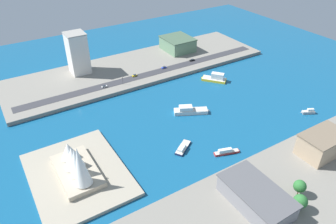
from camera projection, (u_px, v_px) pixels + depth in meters
name	position (u px, v px, depth m)	size (l,w,h in m)	color
ground_plane	(198.00, 114.00, 230.00)	(440.00, 440.00, 0.00)	#145684
quay_west	(302.00, 195.00, 164.40)	(70.00, 240.00, 3.01)	gray
quay_east	(140.00, 67.00, 293.95)	(70.00, 240.00, 3.01)	gray
peninsula_point	(78.00, 174.00, 177.59)	(65.25, 50.03, 2.00)	#A89E89
road_strip	(150.00, 74.00, 278.69)	(9.20, 228.00, 0.15)	#38383D
patrol_launch_navy	(183.00, 148.00, 196.78)	(12.65, 15.45, 3.24)	#1E284C
ferry_yellow_fast	(215.00, 78.00, 272.55)	(21.02, 19.28, 7.31)	yellow
yacht_sleek_gray	(308.00, 112.00, 230.35)	(7.14, 10.35, 3.96)	#999EA3
tugboat_red	(226.00, 152.00, 193.24)	(7.70, 16.67, 3.56)	red
ferry_white_commuter	(190.00, 110.00, 230.55)	(16.96, 25.57, 5.85)	silver
hotel_broad_white	(78.00, 53.00, 271.87)	(17.14, 16.20, 35.57)	silver
terminal_long_green	(178.00, 44.00, 320.66)	(30.83, 27.22, 13.00)	slate
warehouse_low_gray	(256.00, 197.00, 154.91)	(37.00, 20.73, 10.03)	gray
apartment_midrise_tan	(322.00, 144.00, 186.03)	(17.95, 28.06, 13.88)	tan
van_white	(104.00, 86.00, 257.36)	(2.16, 4.54, 1.49)	black
suv_black	(192.00, 60.00, 300.90)	(2.11, 5.13, 1.57)	black
taxi_yellow_cab	(135.00, 75.00, 273.76)	(2.02, 4.28, 1.57)	black
hatchback_blue	(164.00, 67.00, 287.29)	(1.98, 4.57, 1.58)	black
traffic_light_waterfront	(123.00, 80.00, 259.59)	(0.36, 0.36, 6.50)	black
opera_landmark	(76.00, 163.00, 171.82)	(36.95, 20.35, 25.42)	#BCAD93
park_tree_cluster	(300.00, 194.00, 154.94)	(13.11, 14.12, 9.39)	brown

